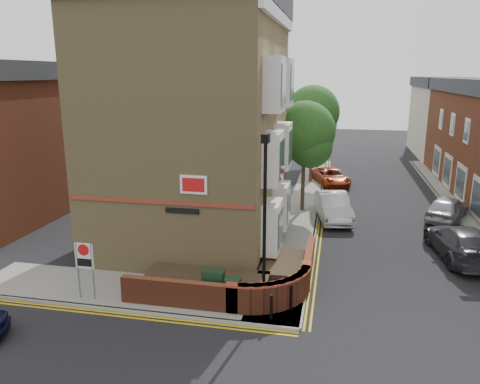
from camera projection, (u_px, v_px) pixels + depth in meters
name	position (u px, v px, depth m)	size (l,w,h in m)	color
ground	(212.00, 321.00, 16.21)	(120.00, 120.00, 0.00)	black
pavement_corner	(136.00, 291.00, 18.31)	(13.00, 3.00, 0.12)	gray
pavement_main	(304.00, 202.00, 30.98)	(2.00, 32.00, 0.12)	gray
kerb_side	(119.00, 310.00, 16.89)	(13.00, 0.15, 0.12)	gray
kerb_main_near	(320.00, 203.00, 30.78)	(0.15, 32.00, 0.12)	gray
kerb_main_far	(461.00, 225.00, 26.34)	(0.15, 40.00, 0.12)	gray
yellow_lines_side	(116.00, 314.00, 16.67)	(13.00, 0.28, 0.01)	gold
yellow_lines_main	(323.00, 204.00, 30.74)	(0.28, 32.00, 0.01)	gold
corner_building	(197.00, 118.00, 22.83)	(8.95, 10.40, 13.60)	#9D8453
garden_wall	(229.00, 290.00, 18.58)	(6.80, 6.00, 1.20)	brown
lamppost	(265.00, 222.00, 16.21)	(0.25, 0.50, 6.30)	black
utility_cabinet_large	(213.00, 285.00, 17.33)	(0.80, 0.45, 1.20)	black
utility_cabinet_small	(233.00, 292.00, 16.89)	(0.55, 0.40, 1.10)	black
bollard_near	(271.00, 307.00, 16.05)	(0.11, 0.11, 0.90)	black
bollard_far	(291.00, 298.00, 16.69)	(0.11, 0.11, 0.90)	black
zone_sign	(85.00, 260.00, 17.27)	(0.72, 0.07, 2.20)	slate
far_terrace_cream	(443.00, 116.00, 48.38)	(5.40, 12.40, 8.00)	beige
tree_near	(305.00, 136.00, 27.98)	(3.64, 3.65, 6.70)	#382B1E
tree_mid	(313.00, 116.00, 35.44)	(4.03, 4.03, 7.42)	#382B1E
tree_far	(317.00, 112.00, 43.10)	(3.81, 3.81, 7.00)	#382B1E
traffic_light_assembly	(318.00, 143.00, 38.76)	(0.20, 0.16, 4.20)	black
silver_car_near	(333.00, 207.00, 27.34)	(1.67, 4.78, 1.57)	#B8B9C0
red_car_main	(331.00, 177.00, 36.06)	(2.07, 4.49, 1.25)	#982E10
grey_car_far	(461.00, 242.00, 21.58)	(2.16, 5.32, 1.54)	#2A2A2F
silver_car_far	(447.00, 208.00, 27.25)	(1.72, 4.27, 1.46)	#9FA2A6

